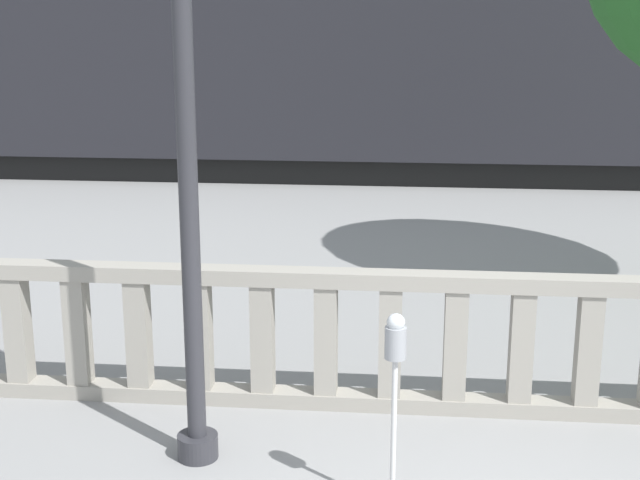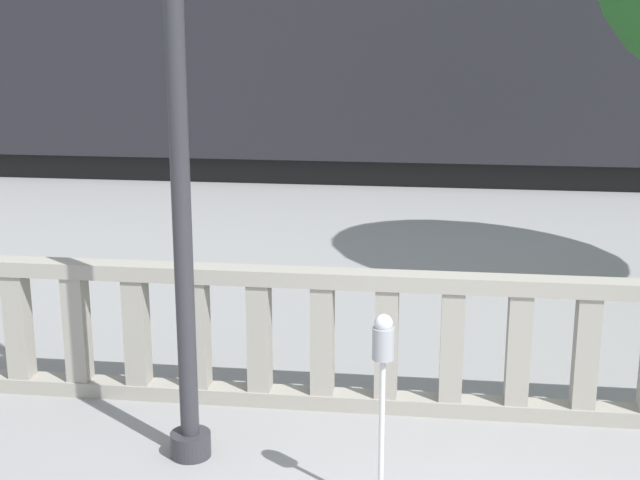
# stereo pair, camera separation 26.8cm
# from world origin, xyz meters

# --- Properties ---
(balustrade) EXTENTS (15.94, 0.24, 1.29)m
(balustrade) POSITION_xyz_m (-0.00, 2.83, 0.65)
(balustrade) COLOR gray
(balustrade) RESTS_ON ground
(parking_meter) EXTENTS (0.15, 0.15, 1.49)m
(parking_meter) POSITION_xyz_m (-0.51, 1.14, 1.17)
(parking_meter) COLOR silver
(parking_meter) RESTS_ON ground
(train_near) EXTENTS (26.02, 2.87, 4.42)m
(train_near) POSITION_xyz_m (-4.84, 14.72, 2.00)
(train_near) COLOR black
(train_near) RESTS_ON ground
(train_far) EXTENTS (20.13, 2.92, 4.33)m
(train_far) POSITION_xyz_m (-7.33, 22.57, 1.96)
(train_far) COLOR black
(train_far) RESTS_ON ground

